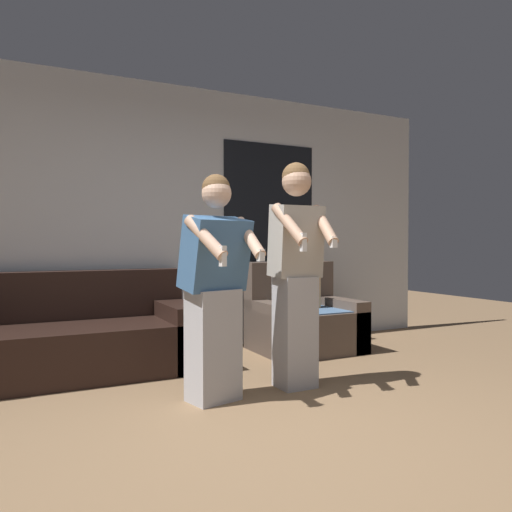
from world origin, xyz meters
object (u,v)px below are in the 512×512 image
(couch, at_px, (75,339))
(person_left, at_px, (215,289))
(armchair, at_px, (303,321))
(person_right, at_px, (296,271))

(couch, xyz_separation_m, person_left, (0.78, -1.22, 0.49))
(couch, relative_size, armchair, 2.02)
(person_right, bearing_deg, armchair, 55.81)
(person_left, bearing_deg, person_right, 3.07)
(armchair, bearing_deg, person_left, -141.33)
(armchair, distance_m, person_left, 1.89)
(couch, distance_m, person_left, 1.53)
(person_left, bearing_deg, armchair, 38.67)
(person_left, height_order, person_right, person_right)
(armchair, xyz_separation_m, person_left, (-1.43, -1.14, 0.48))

